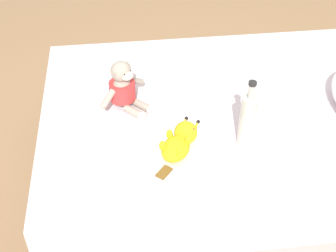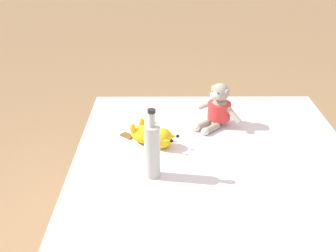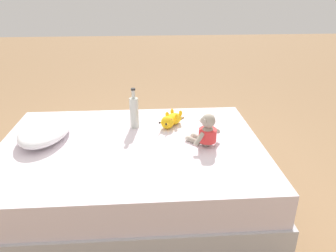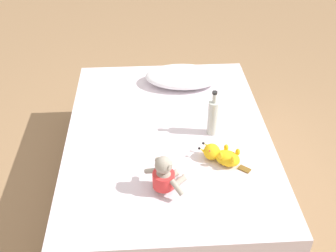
# 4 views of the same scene
# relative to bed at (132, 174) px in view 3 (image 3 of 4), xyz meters

# --- Properties ---
(ground_plane) EXTENTS (16.00, 16.00, 0.00)m
(ground_plane) POSITION_rel_bed_xyz_m (0.00, 0.00, -0.24)
(ground_plane) COLOR #93704C
(bed) EXTENTS (1.36, 1.89, 0.49)m
(bed) POSITION_rel_bed_xyz_m (0.00, 0.00, 0.00)
(bed) COLOR #B2B2B7
(bed) RESTS_ON ground_plane
(pillow) EXTENTS (0.59, 0.38, 0.13)m
(pillow) POSITION_rel_bed_xyz_m (0.15, 0.61, 0.31)
(pillow) COLOR white
(pillow) RESTS_ON bed
(plush_monkey) EXTENTS (0.26, 0.26, 0.24)m
(plush_monkey) POSITION_rel_bed_xyz_m (-0.05, -0.52, 0.34)
(plush_monkey) COLOR #9E9384
(plush_monkey) RESTS_ON bed
(plush_yellow_creature) EXTENTS (0.30, 0.23, 0.10)m
(plush_yellow_creature) POSITION_rel_bed_xyz_m (0.30, -0.31, 0.29)
(plush_yellow_creature) COLOR yellow
(plush_yellow_creature) RESTS_ON bed
(glass_bottle) EXTENTS (0.07, 0.07, 0.32)m
(glass_bottle) POSITION_rel_bed_xyz_m (0.29, -0.02, 0.37)
(glass_bottle) COLOR #B7BCB2
(glass_bottle) RESTS_ON bed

